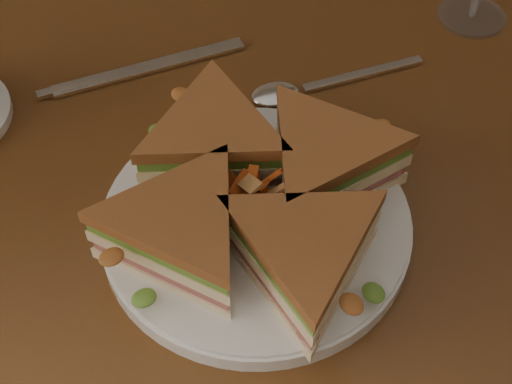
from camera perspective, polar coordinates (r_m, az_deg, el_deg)
table at (r=0.71m, az=-0.43°, el=-4.06°), size 1.20×0.80×0.75m
plate at (r=0.59m, az=0.00°, el=-2.56°), size 0.26×0.26×0.02m
sandwich_wedges at (r=0.56m, az=0.00°, el=-0.32°), size 0.30×0.30×0.06m
crisps_mound at (r=0.57m, az=0.00°, el=-0.57°), size 0.09×0.09×0.05m
spoon at (r=0.71m, az=3.29°, el=8.17°), size 0.18×0.03×0.01m
knife at (r=0.74m, az=-9.55°, el=9.50°), size 0.22×0.03×0.00m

